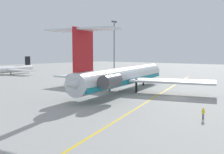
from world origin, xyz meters
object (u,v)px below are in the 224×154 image
(ground_crew_portside, at_px, (203,112))
(airliner_mid_left, at_px, (9,69))
(main_jetliner, at_px, (123,76))
(light_mast, at_px, (114,43))
(safety_cone_nose, at_px, (106,79))
(ground_crew_near_tail, at_px, (92,76))
(ground_crew_near_nose, at_px, (96,76))

(ground_crew_portside, bearing_deg, airliner_mid_left, 53.11)
(main_jetliner, distance_m, light_mast, 83.59)
(main_jetliner, bearing_deg, light_mast, 28.47)
(airliner_mid_left, height_order, safety_cone_nose, airliner_mid_left)
(airliner_mid_left, height_order, ground_crew_portside, airliner_mid_left)
(ground_crew_near_tail, distance_m, light_mast, 56.39)
(main_jetliner, height_order, safety_cone_nose, main_jetliner)
(airliner_mid_left, relative_size, ground_crew_portside, 14.99)
(main_jetliner, relative_size, airliner_mid_left, 1.83)
(airliner_mid_left, distance_m, ground_crew_near_nose, 42.72)
(ground_crew_near_tail, xyz_separation_m, ground_crew_portside, (-30.20, -49.55, -0.07))
(airliner_mid_left, distance_m, light_mast, 57.27)
(main_jetliner, height_order, ground_crew_near_nose, main_jetliner)
(airliner_mid_left, xyz_separation_m, light_mast, (54.06, -14.40, 12.27))
(ground_crew_near_tail, height_order, safety_cone_nose, ground_crew_near_tail)
(safety_cone_nose, xyz_separation_m, light_mast, (44.02, 31.12, 14.24))
(airliner_mid_left, bearing_deg, main_jetliner, 68.31)
(main_jetliner, bearing_deg, safety_cone_nose, 36.55)
(main_jetliner, relative_size, ground_crew_near_nose, 27.73)
(airliner_mid_left, distance_m, ground_crew_near_tail, 42.37)
(ground_crew_portside, height_order, light_mast, light_mast)
(main_jetliner, distance_m, airliner_mid_left, 68.02)
(ground_crew_near_tail, bearing_deg, ground_crew_portside, 3.65)
(airliner_mid_left, bearing_deg, safety_cone_nose, 88.98)
(airliner_mid_left, relative_size, ground_crew_near_tail, 14.11)
(airliner_mid_left, bearing_deg, ground_crew_portside, 62.10)
(main_jetliner, bearing_deg, ground_crew_near_tail, 46.04)
(main_jetliner, relative_size, safety_cone_nose, 84.53)
(airliner_mid_left, relative_size, ground_crew_near_nose, 15.14)
(light_mast, bearing_deg, ground_crew_near_tail, -149.95)
(ground_crew_portside, relative_size, light_mast, 0.06)
(light_mast, bearing_deg, main_jetliner, -140.34)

